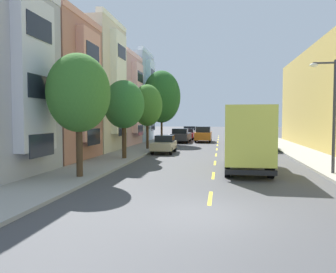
{
  "coord_description": "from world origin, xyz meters",
  "views": [
    {
      "loc": [
        0.37,
        -10.51,
        2.96
      ],
      "look_at": [
        -4.38,
        19.78,
        1.31
      ],
      "focal_mm": 36.15,
      "sensor_mm": 36.0,
      "label": 1
    }
  ],
  "objects_px": {
    "parked_hatchback_champagne": "(164,144)",
    "moving_orange_sedan": "(203,134)",
    "parked_hatchback_red": "(188,134)",
    "parked_pickup_navy": "(255,137)",
    "parked_pickup_charcoal": "(181,136)",
    "parked_pickup_teal": "(245,131)",
    "delivery_box_truck": "(247,136)",
    "parked_pickup_forest": "(262,141)",
    "street_tree_third": "(147,105)",
    "parked_pickup_silver": "(191,132)",
    "street_lamp": "(331,107)",
    "street_tree_second": "(124,105)",
    "parked_hatchback_sky": "(195,130)",
    "street_tree_farthest": "(162,97)",
    "street_tree_nearest": "(79,93)"
  },
  "relations": [
    {
      "from": "parked_hatchback_champagne",
      "to": "moving_orange_sedan",
      "type": "height_order",
      "value": "moving_orange_sedan"
    },
    {
      "from": "parked_hatchback_red",
      "to": "parked_pickup_navy",
      "type": "bearing_deg",
      "value": -36.93
    },
    {
      "from": "parked_pickup_charcoal",
      "to": "parked_pickup_teal",
      "type": "distance_m",
      "value": 18.13
    },
    {
      "from": "delivery_box_truck",
      "to": "parked_pickup_forest",
      "type": "relative_size",
      "value": 1.34
    },
    {
      "from": "street_tree_third",
      "to": "parked_hatchback_red",
      "type": "height_order",
      "value": "street_tree_third"
    },
    {
      "from": "parked_pickup_navy",
      "to": "parked_pickup_silver",
      "type": "distance_m",
      "value": 15.33
    },
    {
      "from": "street_lamp",
      "to": "parked_hatchback_champagne",
      "type": "height_order",
      "value": "street_lamp"
    },
    {
      "from": "street_tree_second",
      "to": "street_tree_third",
      "type": "height_order",
      "value": "street_tree_third"
    },
    {
      "from": "street_lamp",
      "to": "parked_hatchback_red",
      "type": "xyz_separation_m",
      "value": [
        -10.14,
        28.56,
        -2.8
      ]
    },
    {
      "from": "parked_pickup_navy",
      "to": "parked_hatchback_red",
      "type": "relative_size",
      "value": 1.32
    },
    {
      "from": "parked_pickup_forest",
      "to": "parked_pickup_navy",
      "type": "distance_m",
      "value": 7.94
    },
    {
      "from": "parked_hatchback_sky",
      "to": "parked_pickup_silver",
      "type": "bearing_deg",
      "value": -89.86
    },
    {
      "from": "parked_pickup_forest",
      "to": "parked_pickup_teal",
      "type": "relative_size",
      "value": 1.0
    },
    {
      "from": "parked_hatchback_red",
      "to": "moving_orange_sedan",
      "type": "distance_m",
      "value": 5.08
    },
    {
      "from": "street_lamp",
      "to": "parked_pickup_navy",
      "type": "xyz_separation_m",
      "value": [
        -1.58,
        22.12,
        -2.73
      ]
    },
    {
      "from": "moving_orange_sedan",
      "to": "parked_pickup_teal",
      "type": "bearing_deg",
      "value": 67.1
    },
    {
      "from": "street_lamp",
      "to": "parked_hatchback_sky",
      "type": "distance_m",
      "value": 44.83
    },
    {
      "from": "parked_pickup_navy",
      "to": "street_lamp",
      "type": "bearing_deg",
      "value": -85.92
    },
    {
      "from": "street_tree_farthest",
      "to": "parked_pickup_forest",
      "type": "xyz_separation_m",
      "value": [
        10.61,
        -5.82,
        -4.61
      ]
    },
    {
      "from": "parked_pickup_forest",
      "to": "parked_pickup_navy",
      "type": "relative_size",
      "value": 1.0
    },
    {
      "from": "street_tree_second",
      "to": "street_lamp",
      "type": "xyz_separation_m",
      "value": [
        12.33,
        -4.69,
        -0.37
      ]
    },
    {
      "from": "parked_pickup_silver",
      "to": "parked_pickup_navy",
      "type": "bearing_deg",
      "value": -55.38
    },
    {
      "from": "parked_pickup_charcoal",
      "to": "parked_hatchback_red",
      "type": "bearing_deg",
      "value": 87.64
    },
    {
      "from": "street_tree_second",
      "to": "moving_orange_sedan",
      "type": "height_order",
      "value": "street_tree_second"
    },
    {
      "from": "street_tree_third",
      "to": "parked_pickup_forest",
      "type": "height_order",
      "value": "street_tree_third"
    },
    {
      "from": "street_tree_farthest",
      "to": "parked_hatchback_sky",
      "type": "distance_m",
      "value": 24.07
    },
    {
      "from": "street_lamp",
      "to": "parked_hatchback_red",
      "type": "bearing_deg",
      "value": 109.55
    },
    {
      "from": "delivery_box_truck",
      "to": "parked_pickup_teal",
      "type": "height_order",
      "value": "delivery_box_truck"
    },
    {
      "from": "street_lamp",
      "to": "parked_pickup_teal",
      "type": "bearing_deg",
      "value": 92.34
    },
    {
      "from": "street_lamp",
      "to": "parked_pickup_forest",
      "type": "relative_size",
      "value": 1.09
    },
    {
      "from": "street_tree_nearest",
      "to": "street_tree_second",
      "type": "bearing_deg",
      "value": 90.0
    },
    {
      "from": "delivery_box_truck",
      "to": "street_lamp",
      "type": "bearing_deg",
      "value": -12.0
    },
    {
      "from": "street_tree_farthest",
      "to": "moving_orange_sedan",
      "type": "xyz_separation_m",
      "value": [
        4.6,
        4.09,
        -4.46
      ]
    },
    {
      "from": "parked_pickup_navy",
      "to": "parked_pickup_teal",
      "type": "bearing_deg",
      "value": 90.01
    },
    {
      "from": "parked_hatchback_sky",
      "to": "parked_pickup_navy",
      "type": "distance_m",
      "value": 23.12
    },
    {
      "from": "street_lamp",
      "to": "parked_pickup_charcoal",
      "type": "height_order",
      "value": "street_lamp"
    },
    {
      "from": "parked_pickup_navy",
      "to": "parked_hatchback_red",
      "type": "distance_m",
      "value": 10.71
    },
    {
      "from": "street_tree_second",
      "to": "parked_hatchback_red",
      "type": "height_order",
      "value": "street_tree_second"
    },
    {
      "from": "parked_pickup_forest",
      "to": "parked_pickup_silver",
      "type": "bearing_deg",
      "value": 112.64
    },
    {
      "from": "street_tree_nearest",
      "to": "parked_pickup_navy",
      "type": "distance_m",
      "value": 27.5
    },
    {
      "from": "street_tree_nearest",
      "to": "parked_pickup_charcoal",
      "type": "bearing_deg",
      "value": 85.67
    },
    {
      "from": "street_tree_third",
      "to": "parked_hatchback_sky",
      "type": "distance_m",
      "value": 31.44
    },
    {
      "from": "street_tree_second",
      "to": "street_tree_third",
      "type": "distance_m",
      "value": 7.66
    },
    {
      "from": "street_lamp",
      "to": "parked_hatchback_sky",
      "type": "height_order",
      "value": "street_lamp"
    },
    {
      "from": "street_tree_farthest",
      "to": "parked_hatchback_champagne",
      "type": "bearing_deg",
      "value": -78.77
    },
    {
      "from": "parked_hatchback_champagne",
      "to": "delivery_box_truck",
      "type": "bearing_deg",
      "value": -55.77
    },
    {
      "from": "parked_hatchback_sky",
      "to": "parked_pickup_charcoal",
      "type": "height_order",
      "value": "parked_pickup_charcoal"
    },
    {
      "from": "street_tree_farthest",
      "to": "parked_pickup_charcoal",
      "type": "bearing_deg",
      "value": 54.9
    },
    {
      "from": "parked_hatchback_sky",
      "to": "parked_pickup_navy",
      "type": "relative_size",
      "value": 0.76
    },
    {
      "from": "street_lamp",
      "to": "delivery_box_truck",
      "type": "relative_size",
      "value": 0.81
    }
  ]
}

